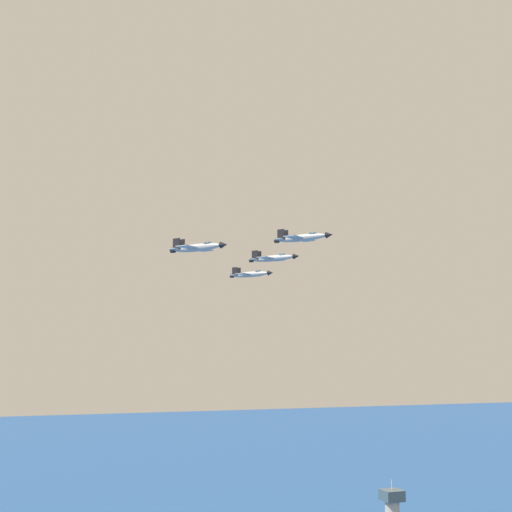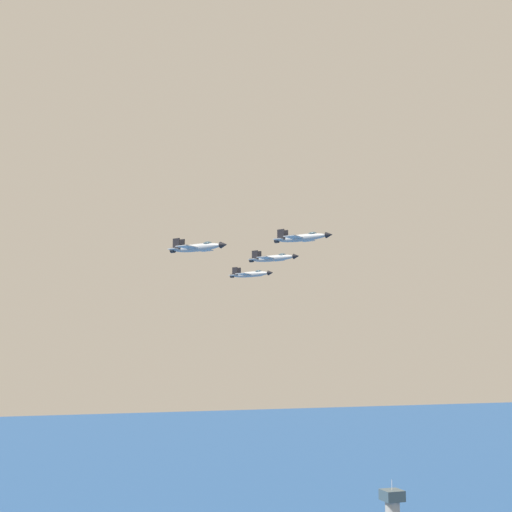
% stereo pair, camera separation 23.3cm
% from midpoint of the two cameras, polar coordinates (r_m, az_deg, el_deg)
% --- Properties ---
extents(jet_lead, '(14.09, 11.50, 3.40)m').
position_cam_midpoint_polar(jet_lead, '(165.29, 3.81, 1.55)').
color(jet_lead, '#9EA3A8').
extents(jet_left_wingman, '(13.93, 11.62, 3.39)m').
position_cam_midpoint_polar(jet_left_wingman, '(188.77, 1.38, -0.17)').
color(jet_left_wingman, '#9EA3A8').
extents(jet_right_wingman, '(14.79, 12.20, 3.58)m').
position_cam_midpoint_polar(jet_right_wingman, '(162.72, -4.96, 0.72)').
color(jet_right_wingman, '#9EA3A8').
extents(jet_left_outer, '(14.27, 11.42, 3.42)m').
position_cam_midpoint_polar(jet_left_outer, '(212.64, -0.50, -1.52)').
color(jet_left_outer, '#9EA3A8').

